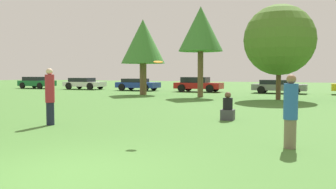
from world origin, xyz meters
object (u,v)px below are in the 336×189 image
object	(u,v)px
tree_1	(201,30)
parked_car_grey	(278,86)
parked_car_red	(198,84)
person_catcher	(291,111)
parked_car_blue	(137,84)
frisbee	(158,62)
person_thrower	(50,96)
tree_2	(279,40)
bystander_sitting	(228,109)
tree_0	(143,42)
parked_car_green	(36,82)
parked_car_white	(84,83)

from	to	relation	value
tree_1	parked_car_grey	distance (m)	9.13
parked_car_red	parked_car_grey	xyz separation A→B (m)	(6.83, 0.33, -0.09)
parked_car_grey	person_catcher	bearing A→B (deg)	-82.61
parked_car_grey	parked_car_blue	bearing A→B (deg)	-176.38
person_catcher	frisbee	size ratio (longest dim) A/B	6.76
person_thrower	parked_car_red	xyz separation A→B (m)	(-1.40, 20.60, -0.26)
person_thrower	tree_2	bearing A→B (deg)	72.66
tree_2	tree_1	bearing A→B (deg)	177.90
bystander_sitting	person_thrower	bearing A→B (deg)	-146.45
tree_2	tree_0	bearing A→B (deg)	173.43
parked_car_green	parked_car_blue	xyz separation A→B (m)	(12.11, 0.15, -0.05)
person_catcher	parked_car_green	bearing A→B (deg)	-32.42
parked_car_red	parked_car_blue	bearing A→B (deg)	-177.85
person_thrower	bystander_sitting	size ratio (longest dim) A/B	1.82
bystander_sitting	parked_car_blue	world-z (taller)	parked_car_blue
parked_car_green	tree_2	bearing A→B (deg)	-12.06
parked_car_green	parked_car_red	size ratio (longest dim) A/B	0.95
frisbee	person_thrower	bearing A→B (deg)	169.72
tree_2	parked_car_white	distance (m)	20.82
person_thrower	tree_1	xyz separation A→B (m)	(0.79, 14.20, 3.71)
bystander_sitting	parked_car_blue	distance (m)	21.27
tree_0	person_catcher	bearing A→B (deg)	-54.08
parked_car_white	parked_car_blue	bearing A→B (deg)	1.75
parked_car_grey	parked_car_red	bearing A→B (deg)	-175.10
frisbee	tree_1	world-z (taller)	tree_1
person_thrower	parked_car_grey	world-z (taller)	person_thrower
bystander_sitting	parked_car_green	distance (m)	29.94
tree_1	parked_car_grey	world-z (taller)	tree_1
parked_car_white	parked_car_blue	xyz separation A→B (m)	(6.12, -0.04, -0.02)
frisbee	parked_car_blue	world-z (taller)	frisbee
person_catcher	parked_car_grey	world-z (taller)	person_catcher
frisbee	bystander_sitting	distance (m)	4.53
tree_2	parked_car_green	distance (m)	26.46
parked_car_white	tree_1	bearing A→B (deg)	-22.09
person_catcher	parked_car_red	xyz separation A→B (m)	(-8.84, 21.35, -0.15)
parked_car_red	person_catcher	bearing A→B (deg)	-65.41
parked_car_red	frisbee	bearing A→B (deg)	-73.25
person_thrower	parked_car_grey	bearing A→B (deg)	81.23
frisbee	parked_car_grey	bearing A→B (deg)	86.70
tree_2	parked_car_white	world-z (taller)	tree_2
frisbee	tree_1	size ratio (longest dim) A/B	0.04
tree_1	parked_car_blue	size ratio (longest dim) A/B	1.52
tree_0	parked_car_white	size ratio (longest dim) A/B	1.34
tree_2	bystander_sitting	bearing A→B (deg)	-94.75
tree_1	bystander_sitting	bearing A→B (deg)	-68.28
tree_1	parked_car_green	xyz separation A→B (m)	(-20.29, 6.24, -3.99)
bystander_sitting	parked_car_white	xyz separation A→B (m)	(-18.62, 17.25, 0.23)
bystander_sitting	parked_car_red	world-z (taller)	parked_car_red
tree_2	parked_car_grey	size ratio (longest dim) A/B	1.38
tree_0	tree_2	bearing A→B (deg)	-6.57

